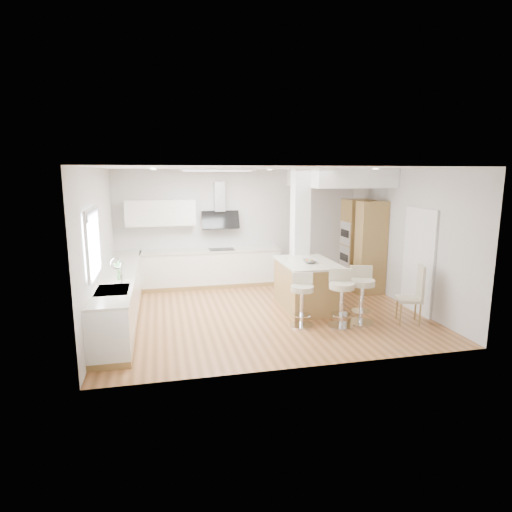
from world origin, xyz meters
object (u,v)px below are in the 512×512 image
object	(u,v)px
dining_chair	(415,292)
bar_stool_a	(302,297)
peninsula	(307,284)
bar_stool_b	(341,295)
bar_stool_c	(362,292)

from	to	relation	value
dining_chair	bar_stool_a	bearing A→B (deg)	-168.71
peninsula	bar_stool_a	xyz separation A→B (m)	(-0.43, -0.99, 0.05)
bar_stool_a	peninsula	bearing A→B (deg)	86.62
bar_stool_a	bar_stool_b	size ratio (longest dim) A/B	0.92
bar_stool_b	peninsula	bearing A→B (deg)	114.15
bar_stool_b	bar_stool_a	bearing A→B (deg)	178.14
bar_stool_b	bar_stool_c	bearing A→B (deg)	23.83
dining_chair	peninsula	bearing A→B (deg)	160.97
bar_stool_a	dining_chair	world-z (taller)	dining_chair
bar_stool_a	dining_chair	distance (m)	2.08
peninsula	bar_stool_a	world-z (taller)	peninsula
bar_stool_b	bar_stool_c	world-z (taller)	bar_stool_c
peninsula	bar_stool_a	size ratio (longest dim) A/B	1.67
bar_stool_b	dining_chair	world-z (taller)	dining_chair
bar_stool_b	dining_chair	xyz separation A→B (m)	(1.39, -0.11, 0.00)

